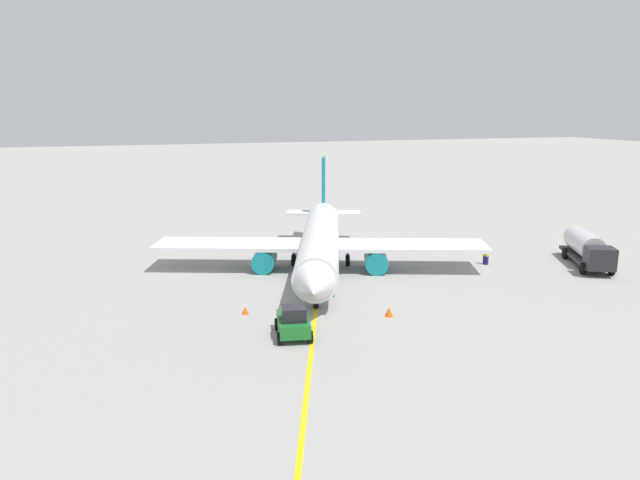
{
  "coord_description": "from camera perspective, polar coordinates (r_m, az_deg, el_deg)",
  "views": [
    {
      "loc": [
        50.46,
        -16.38,
        14.96
      ],
      "look_at": [
        0.0,
        0.0,
        3.0
      ],
      "focal_mm": 33.21,
      "sensor_mm": 36.0,
      "label": 1
    }
  ],
  "objects": [
    {
      "name": "ground_plane",
      "position": [
        55.12,
        0.0,
        -3.04
      ],
      "size": [
        400.0,
        400.0,
        0.0
      ],
      "primitive_type": "plane",
      "color": "#9E9B96"
    },
    {
      "name": "airplane",
      "position": [
        55.0,
        0.02,
        -0.33
      ],
      "size": [
        31.13,
        30.79,
        9.46
      ],
      "color": "white",
      "rests_on": "ground"
    },
    {
      "name": "fuel_tanker",
      "position": [
        62.21,
        24.36,
        -0.74
      ],
      "size": [
        9.62,
        6.2,
        3.15
      ],
      "color": "#2D2D33",
      "rests_on": "ground"
    },
    {
      "name": "pushback_tug",
      "position": [
        39.64,
        -2.59,
        -7.92
      ],
      "size": [
        3.9,
        2.87,
        2.2
      ],
      "color": "#196B28",
      "rests_on": "ground"
    },
    {
      "name": "refueling_worker",
      "position": [
        59.56,
        15.69,
        -1.51
      ],
      "size": [
        0.63,
        0.56,
        1.71
      ],
      "color": "navy",
      "rests_on": "ground"
    },
    {
      "name": "safety_cone_nose",
      "position": [
        43.78,
        6.66,
        -6.89
      ],
      "size": [
        0.62,
        0.62,
        0.69
      ],
      "primitive_type": "cone",
      "color": "#F2590F",
      "rests_on": "ground"
    },
    {
      "name": "safety_cone_wingtip",
      "position": [
        44.33,
        -7.21,
        -6.73
      ],
      "size": [
        0.51,
        0.51,
        0.57
      ],
      "primitive_type": "cone",
      "color": "#F2590F",
      "rests_on": "ground"
    },
    {
      "name": "taxi_line_marking",
      "position": [
        55.12,
        0.0,
        -3.04
      ],
      "size": [
        65.6,
        23.72,
        0.01
      ],
      "primitive_type": "cube",
      "rotation": [
        0.0,
        0.0,
        -0.34
      ],
      "color": "yellow",
      "rests_on": "ground"
    }
  ]
}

